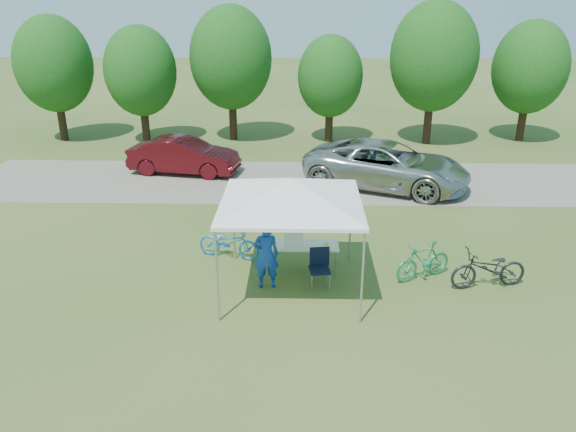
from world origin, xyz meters
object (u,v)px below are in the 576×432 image
cyclist (266,255)px  minivan (387,165)px  folding_chair (320,264)px  bike_green (423,261)px  bike_dark (489,269)px  bike_blue (229,242)px  sedan (184,156)px  cooler (294,238)px  folding_table (304,246)px

cyclist → minivan: 8.36m
folding_chair → bike_green: (2.53, 0.38, -0.08)m
bike_dark → minivan: (-1.40, 7.34, 0.34)m
bike_blue → bike_green: bike_green is taller
bike_blue → sedan: (-2.61, 7.34, 0.27)m
cooler → folding_chair: bearing=-50.2°
folding_chair → bike_blue: size_ratio=0.56×
bike_blue → bike_dark: size_ratio=0.90×
folding_chair → cooler: (-0.63, 0.76, 0.33)m
bike_blue → minivan: (4.92, 5.88, 0.39)m
cyclist → minivan: cyclist is taller
folding_table → folding_chair: (0.37, -0.76, -0.11)m
sedan → folding_chair: bearing=-141.0°
minivan → cyclist: bearing=175.2°
bike_green → sedan: bearing=-165.0°
bike_green → bike_dark: bearing=47.5°
folding_chair → bike_green: 2.56m
cyclist → bike_blue: cyclist is taller
bike_green → sedan: (-7.48, 8.39, 0.24)m
cyclist → sedan: (-3.69, 8.89, -0.12)m
bike_dark → minivan: bearing=-179.4°
folding_table → minivan: bearing=65.8°
folding_table → sedan: size_ratio=0.41×
cooler → minivan: size_ratio=0.08×
minivan → sedan: bearing=101.6°
minivan → sedan: (-7.53, 1.46, -0.12)m
folding_chair → minivan: minivan is taller
sedan → bike_green: bearing=-128.7°
folding_chair → cooler: size_ratio=1.91×
folding_table → cyclist: bearing=-135.4°
folding_table → bike_green: bike_green is taller
bike_blue → minivan: 7.67m
cyclist → bike_dark: size_ratio=0.90×
folding_chair → bike_dark: bike_dark is taller
folding_table → cooler: cooler is taller
folding_table → bike_dark: 4.42m
folding_table → bike_blue: (-1.97, 0.67, -0.22)m
cooler → sedan: size_ratio=0.12×
cooler → bike_green: bearing=-6.9°
bike_dark → cyclist: bearing=-99.2°
cooler → bike_green: size_ratio=0.31×
cooler → bike_green: (3.16, -0.38, -0.41)m
cooler → bike_dark: (4.61, -0.79, -0.40)m
cyclist → bike_blue: size_ratio=0.99×
sedan → cooler: bearing=-142.1°
sedan → minivan: bearing=-91.4°
cooler → cyclist: 1.08m
cyclist → cooler: bearing=-131.8°
cyclist → sedan: bearing=-73.7°
cyclist → folding_table: bearing=-141.6°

